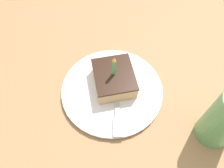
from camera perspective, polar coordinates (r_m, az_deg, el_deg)
ground_plane at (r=0.60m, az=1.96°, el=-3.32°), size 2.40×2.40×0.04m
plate at (r=0.57m, az=-0.00°, el=-1.54°), size 0.26×0.26×0.01m
cake_slice at (r=0.56m, az=0.53°, el=1.45°), size 0.10×0.11×0.11m
fork at (r=0.54m, az=1.29°, el=-5.91°), size 0.05×0.18×0.00m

